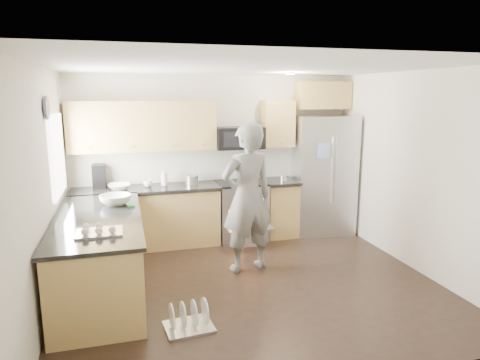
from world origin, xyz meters
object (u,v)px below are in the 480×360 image
object	(u,v)px
person	(247,198)
dish_rack	(189,321)
stove_range	(241,197)
refrigerator	(323,175)

from	to	relation	value
person	dish_rack	world-z (taller)	person
stove_range	refrigerator	bearing A→B (deg)	0.29
refrigerator	person	world-z (taller)	person
refrigerator	stove_range	bearing A→B (deg)	-172.34
refrigerator	dish_rack	world-z (taller)	refrigerator
stove_range	person	bearing A→B (deg)	-101.87
refrigerator	dish_rack	size ratio (longest dim) A/B	3.88
dish_rack	refrigerator	bearing A→B (deg)	43.45
person	dish_rack	distance (m)	1.84
person	dish_rack	bearing A→B (deg)	41.16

